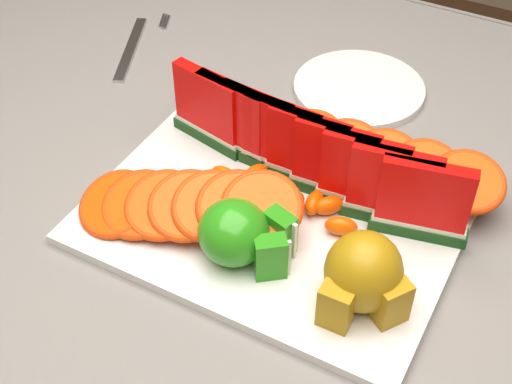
% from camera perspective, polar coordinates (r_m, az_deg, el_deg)
% --- Properties ---
extents(table, '(1.40, 0.90, 0.75)m').
position_cam_1_polar(table, '(0.93, -2.04, -3.28)').
color(table, '#47271C').
rests_on(table, ground).
extents(tablecloth, '(1.53, 1.03, 0.20)m').
position_cam_1_polar(tablecloth, '(0.89, -2.14, -0.52)').
color(tablecloth, gray).
rests_on(tablecloth, table).
extents(platter, '(0.40, 0.30, 0.01)m').
position_cam_1_polar(platter, '(0.80, 1.44, -1.91)').
color(platter, silver).
rests_on(platter, tablecloth).
extents(apple_cluster, '(0.11, 0.09, 0.07)m').
position_cam_1_polar(apple_cluster, '(0.73, -1.22, -3.41)').
color(apple_cluster, '#22941B').
rests_on(apple_cluster, platter).
extents(pear_cluster, '(0.10, 0.10, 0.09)m').
position_cam_1_polar(pear_cluster, '(0.69, 8.59, -6.64)').
color(pear_cluster, '#B57605').
rests_on(pear_cluster, platter).
extents(side_plate, '(0.19, 0.19, 0.01)m').
position_cam_1_polar(side_plate, '(1.00, 8.23, 8.21)').
color(side_plate, silver).
rests_on(side_plate, tablecloth).
extents(fork, '(0.08, 0.19, 0.00)m').
position_cam_1_polar(fork, '(1.10, -9.71, 11.44)').
color(fork, silver).
rests_on(fork, tablecloth).
extents(watermelon_row, '(0.39, 0.07, 0.10)m').
position_cam_1_polar(watermelon_row, '(0.80, 4.16, 3.13)').
color(watermelon_row, '#0F3D19').
rests_on(watermelon_row, platter).
extents(orange_fan_front, '(0.27, 0.16, 0.07)m').
position_cam_1_polar(orange_fan_front, '(0.76, -5.53, -1.06)').
color(orange_fan_front, red).
rests_on(orange_fan_front, platter).
extents(orange_fan_back, '(0.39, 0.12, 0.05)m').
position_cam_1_polar(orange_fan_back, '(0.85, 7.30, 3.53)').
color(orange_fan_back, red).
rests_on(orange_fan_back, platter).
extents(tangerine_segments, '(0.19, 0.06, 0.02)m').
position_cam_1_polar(tangerine_segments, '(0.80, 2.38, -0.21)').
color(tangerine_segments, orange).
rests_on(tangerine_segments, platter).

